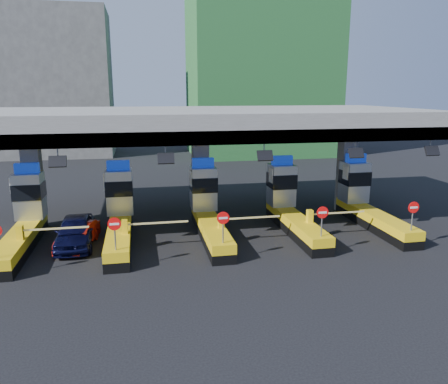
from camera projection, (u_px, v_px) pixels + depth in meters
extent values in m
plane|color=black|center=(208.00, 233.00, 25.51)|extent=(120.00, 120.00, 0.00)
cube|color=slate|center=(200.00, 122.00, 26.98)|extent=(28.00, 12.00, 1.50)
cube|color=#4C4C49|center=(216.00, 137.00, 21.62)|extent=(28.00, 0.60, 0.70)
cube|color=slate|center=(34.00, 183.00, 25.90)|extent=(1.00, 1.00, 5.50)
cube|color=slate|center=(200.00, 177.00, 27.76)|extent=(1.00, 1.00, 5.50)
cube|color=slate|center=(346.00, 172.00, 29.63)|extent=(1.00, 1.00, 5.50)
cylinder|color=slate|center=(58.00, 153.00, 20.35)|extent=(0.06, 0.06, 0.50)
cube|color=black|center=(58.00, 162.00, 20.24)|extent=(0.80, 0.38, 0.54)
cylinder|color=slate|center=(165.00, 151.00, 21.28)|extent=(0.06, 0.06, 0.50)
cube|color=black|center=(166.00, 158.00, 21.17)|extent=(0.80, 0.38, 0.54)
cylinder|color=slate|center=(264.00, 148.00, 22.22)|extent=(0.06, 0.06, 0.50)
cube|color=black|center=(265.00, 156.00, 22.10)|extent=(0.80, 0.38, 0.54)
cylinder|color=slate|center=(355.00, 146.00, 23.15)|extent=(0.06, 0.06, 0.50)
cube|color=black|center=(356.00, 153.00, 23.04)|extent=(0.80, 0.38, 0.54)
cylinder|color=slate|center=(430.00, 144.00, 23.99)|extent=(0.06, 0.06, 0.50)
cube|color=black|center=(432.00, 151.00, 23.88)|extent=(0.80, 0.38, 0.54)
cube|color=black|center=(21.00, 246.00, 22.63)|extent=(1.20, 8.00, 0.50)
cube|color=#E5B70C|center=(20.00, 237.00, 22.52)|extent=(1.20, 8.00, 0.50)
cube|color=#9EA3A8|center=(30.00, 195.00, 24.85)|extent=(1.50, 1.50, 2.60)
cube|color=black|center=(29.00, 190.00, 24.76)|extent=(1.56, 1.56, 0.90)
cube|color=#0C2DBF|center=(27.00, 168.00, 24.49)|extent=(1.30, 0.35, 0.55)
cube|color=white|center=(12.00, 185.00, 24.26)|extent=(0.06, 0.70, 0.90)
cube|color=#E5B70C|center=(20.00, 233.00, 21.30)|extent=(0.30, 0.35, 0.70)
cube|color=white|center=(55.00, 229.00, 21.59)|extent=(3.20, 0.08, 0.08)
cube|color=black|center=(120.00, 240.00, 23.57)|extent=(1.20, 8.00, 0.50)
cube|color=#E5B70C|center=(119.00, 231.00, 23.46)|extent=(1.20, 8.00, 0.50)
cube|color=#9EA3A8|center=(120.00, 192.00, 25.78)|extent=(1.50, 1.50, 2.60)
cube|color=black|center=(119.00, 187.00, 25.70)|extent=(1.56, 1.56, 0.90)
cube|color=#0C2DBF|center=(118.00, 165.00, 25.43)|extent=(1.30, 0.35, 0.55)
cube|color=white|center=(105.00, 181.00, 25.19)|extent=(0.06, 0.70, 0.90)
cylinder|color=slate|center=(115.00, 236.00, 19.81)|extent=(0.07, 0.07, 1.30)
cylinder|color=red|center=(114.00, 224.00, 19.65)|extent=(0.60, 0.04, 0.60)
cube|color=white|center=(114.00, 224.00, 19.62)|extent=(0.42, 0.02, 0.10)
cube|color=#E5B70C|center=(125.00, 227.00, 22.24)|extent=(0.30, 0.35, 0.70)
cube|color=white|center=(157.00, 223.00, 22.52)|extent=(3.20, 0.08, 0.08)
cube|color=black|center=(211.00, 234.00, 24.50)|extent=(1.20, 8.00, 0.50)
cube|color=#E5B70C|center=(211.00, 226.00, 24.39)|extent=(1.20, 8.00, 0.50)
cube|color=#9EA3A8|center=(203.00, 188.00, 26.72)|extent=(1.50, 1.50, 2.60)
cube|color=black|center=(203.00, 183.00, 26.63)|extent=(1.56, 1.56, 0.90)
cube|color=#0C2DBF|center=(203.00, 163.00, 26.36)|extent=(1.30, 0.35, 0.55)
cube|color=white|center=(191.00, 178.00, 26.12)|extent=(0.06, 0.70, 0.90)
cylinder|color=slate|center=(223.00, 230.00, 20.74)|extent=(0.07, 0.07, 1.30)
cylinder|color=red|center=(223.00, 218.00, 20.58)|extent=(0.60, 0.04, 0.60)
cube|color=white|center=(223.00, 218.00, 20.56)|extent=(0.42, 0.02, 0.10)
cube|color=#E5B70C|center=(221.00, 221.00, 23.17)|extent=(0.30, 0.35, 0.70)
cube|color=white|center=(251.00, 218.00, 23.46)|extent=(3.20, 0.08, 0.08)
cube|color=black|center=(295.00, 229.00, 25.44)|extent=(1.20, 8.00, 0.50)
cube|color=#E5B70C|center=(296.00, 221.00, 25.32)|extent=(1.20, 8.00, 0.50)
cube|color=#9EA3A8|center=(281.00, 185.00, 27.65)|extent=(1.50, 1.50, 2.60)
cube|color=black|center=(282.00, 180.00, 27.56)|extent=(1.56, 1.56, 0.90)
cube|color=#0C2DBF|center=(282.00, 160.00, 27.30)|extent=(1.30, 0.35, 0.55)
cube|color=white|center=(271.00, 175.00, 27.06)|extent=(0.06, 0.70, 0.90)
cylinder|color=slate|center=(322.00, 224.00, 21.68)|extent=(0.07, 0.07, 1.30)
cylinder|color=red|center=(323.00, 212.00, 21.51)|extent=(0.60, 0.04, 0.60)
cube|color=white|center=(323.00, 213.00, 21.49)|extent=(0.42, 0.02, 0.10)
cube|color=#E5B70C|center=(310.00, 216.00, 24.11)|extent=(0.30, 0.35, 0.70)
cube|color=white|center=(338.00, 213.00, 24.39)|extent=(3.20, 0.08, 0.08)
cube|color=black|center=(374.00, 224.00, 26.37)|extent=(1.20, 8.00, 0.50)
cube|color=#E5B70C|center=(375.00, 216.00, 26.26)|extent=(1.20, 8.00, 0.50)
cube|color=#9EA3A8|center=(354.00, 182.00, 28.58)|extent=(1.50, 1.50, 2.60)
cube|color=black|center=(355.00, 177.00, 28.50)|extent=(1.56, 1.56, 0.90)
cube|color=#0C2DBF|center=(356.00, 158.00, 28.23)|extent=(1.30, 0.35, 0.55)
cube|color=white|center=(346.00, 172.00, 27.99)|extent=(0.06, 0.70, 0.90)
cylinder|color=slate|center=(412.00, 218.00, 22.61)|extent=(0.07, 0.07, 1.30)
cylinder|color=red|center=(414.00, 207.00, 22.45)|extent=(0.60, 0.04, 0.60)
cube|color=white|center=(414.00, 208.00, 22.42)|extent=(0.42, 0.02, 0.10)
cube|color=#E5B70C|center=(392.00, 211.00, 25.04)|extent=(0.30, 0.35, 0.70)
cube|color=white|center=(418.00, 208.00, 25.32)|extent=(3.20, 0.08, 0.08)
cube|color=#1E5926|center=(261.00, 43.00, 55.20)|extent=(18.00, 12.00, 28.00)
cube|color=#4C4C49|center=(54.00, 84.00, 55.30)|extent=(14.00, 10.00, 18.00)
imported|color=black|center=(76.00, 231.00, 23.22)|extent=(1.95, 4.74, 1.61)
imported|color=#A2160C|center=(78.00, 235.00, 23.07)|extent=(2.06, 4.10, 1.29)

